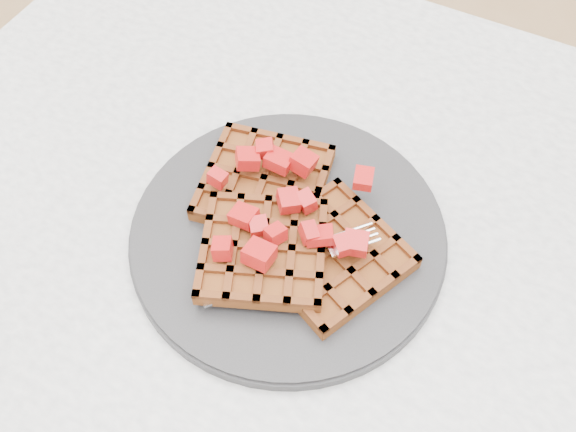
{
  "coord_description": "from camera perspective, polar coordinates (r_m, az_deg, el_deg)",
  "views": [
    {
      "loc": [
        0.02,
        -0.31,
        1.29
      ],
      "look_at": [
        -0.13,
        -0.01,
        0.79
      ],
      "focal_mm": 40.0,
      "sensor_mm": 36.0,
      "label": 1
    }
  ],
  "objects": [
    {
      "name": "fork",
      "position": [
        0.59,
        1.36,
        -4.58
      ],
      "size": [
        0.14,
        0.15,
        0.02
      ],
      "primitive_type": null,
      "rotation": [
        0.0,
        0.0,
        -0.72
      ],
      "color": "silver",
      "rests_on": "plate"
    },
    {
      "name": "plate",
      "position": [
        0.63,
        0.0,
        -1.64
      ],
      "size": [
        0.31,
        0.31,
        0.02
      ],
      "primitive_type": "cylinder",
      "color": "#232326",
      "rests_on": "table"
    },
    {
      "name": "table",
      "position": [
        0.72,
        10.07,
        -10.4
      ],
      "size": [
        1.2,
        0.8,
        0.75
      ],
      "color": "silver",
      "rests_on": "ground"
    },
    {
      "name": "waffles",
      "position": [
        0.61,
        -0.15,
        -0.94
      ],
      "size": [
        0.24,
        0.22,
        0.03
      ],
      "color": "brown",
      "rests_on": "plate"
    },
    {
      "name": "strawberry_pile",
      "position": [
        0.59,
        0.0,
        0.76
      ],
      "size": [
        0.15,
        0.15,
        0.02
      ],
      "primitive_type": null,
      "color": "#990003",
      "rests_on": "waffles"
    }
  ]
}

